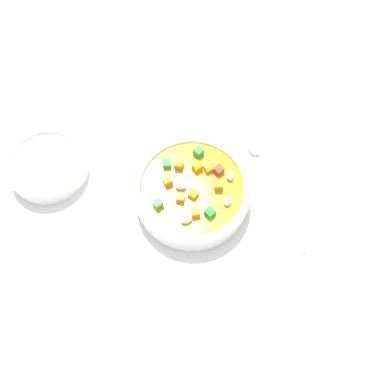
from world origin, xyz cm
name	(u,v)px	position (x,y,z in cm)	size (l,w,h in cm)	color
ground_plane	(192,200)	(0.00, 0.00, -1.00)	(140.00, 140.00, 2.00)	silver
soup_bowl_main	(192,191)	(-0.01, 0.00, 2.58)	(18.31, 18.31, 5.58)	white
spoon	(272,185)	(-13.23, -0.51, 0.48)	(6.04, 21.04, 1.10)	silver
side_bowl_small	(47,165)	(22.98, -7.71, 2.02)	(12.86, 12.86, 3.90)	white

